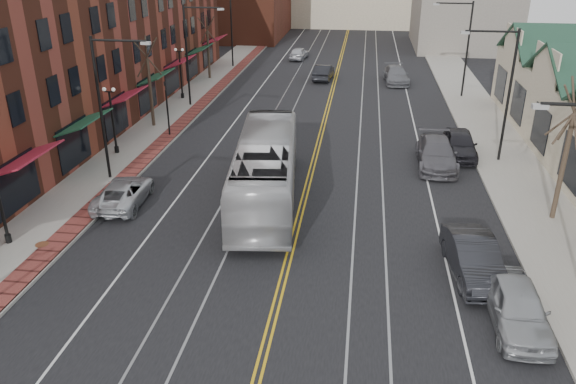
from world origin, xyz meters
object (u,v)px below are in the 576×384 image
(parked_suv, at_px, (124,192))
(parked_car_a, at_px, (518,307))
(parked_car_c, at_px, (436,153))
(parked_car_b, at_px, (474,258))
(parked_car_d, at_px, (460,144))
(transit_bus, at_px, (266,169))

(parked_suv, distance_m, parked_car_a, 19.66)
(parked_car_a, bearing_deg, parked_car_c, 94.41)
(parked_car_b, distance_m, parked_car_d, 14.53)
(parked_car_a, bearing_deg, transit_bus, 138.72)
(parked_car_a, xyz_separation_m, parked_car_d, (0.44, 17.67, 0.04))
(transit_bus, xyz_separation_m, parked_car_a, (10.72, -9.40, -0.97))
(transit_bus, bearing_deg, parked_car_b, 141.31)
(parked_car_c, bearing_deg, parked_suv, -154.11)
(parked_car_d, bearing_deg, parked_car_b, -93.81)
(parked_car_a, distance_m, parked_car_d, 17.68)
(transit_bus, height_order, parked_car_c, transit_bus)
(parked_suv, bearing_deg, transit_bus, -172.05)
(parked_car_b, bearing_deg, transit_bus, 141.79)
(transit_bus, height_order, parked_car_a, transit_bus)
(parked_suv, height_order, parked_car_c, parked_car_c)
(parked_car_a, distance_m, parked_car_c, 15.75)
(parked_car_a, height_order, parked_car_b, parked_car_b)
(parked_car_b, relative_size, parked_car_d, 1.02)
(parked_car_d, bearing_deg, parked_car_a, -89.50)
(parked_car_a, xyz_separation_m, parked_car_c, (-1.22, 15.70, 0.03))
(parked_suv, relative_size, parked_car_a, 1.03)
(parked_car_c, bearing_deg, parked_car_d, 50.81)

